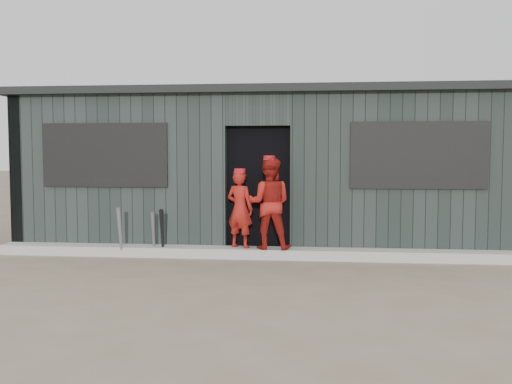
# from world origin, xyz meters

# --- Properties ---
(ground) EXTENTS (80.00, 80.00, 0.00)m
(ground) POSITION_xyz_m (0.00, 0.00, 0.00)
(ground) COLOR #70604D
(ground) RESTS_ON ground
(curb) EXTENTS (8.00, 0.36, 0.15)m
(curb) POSITION_xyz_m (0.00, 1.82, 0.07)
(curb) COLOR #9F9F9A
(curb) RESTS_ON ground
(bat_left) EXTENTS (0.09, 0.25, 0.78)m
(bat_left) POSITION_xyz_m (-2.04, 1.59, 0.39)
(bat_left) COLOR gray
(bat_left) RESTS_ON ground
(bat_mid) EXTENTS (0.09, 0.18, 0.70)m
(bat_mid) POSITION_xyz_m (-1.56, 1.74, 0.35)
(bat_mid) COLOR slate
(bat_mid) RESTS_ON ground
(bat_right) EXTENTS (0.12, 0.30, 0.74)m
(bat_right) POSITION_xyz_m (-1.42, 1.71, 0.37)
(bat_right) COLOR black
(bat_right) RESTS_ON ground
(player_red_left) EXTENTS (0.50, 0.43, 1.18)m
(player_red_left) POSITION_xyz_m (-0.25, 1.84, 0.74)
(player_red_left) COLOR maroon
(player_red_left) RESTS_ON curb
(player_red_right) EXTENTS (0.68, 0.53, 1.37)m
(player_red_right) POSITION_xyz_m (0.20, 1.78, 0.84)
(player_red_right) COLOR maroon
(player_red_right) RESTS_ON curb
(player_grey_back) EXTENTS (0.72, 0.64, 1.23)m
(player_grey_back) POSITION_xyz_m (0.10, 2.39, 0.62)
(player_grey_back) COLOR silver
(player_grey_back) RESTS_ON ground
(dugout) EXTENTS (8.30, 3.30, 2.62)m
(dugout) POSITION_xyz_m (-0.00, 3.50, 1.29)
(dugout) COLOR black
(dugout) RESTS_ON ground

